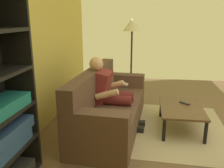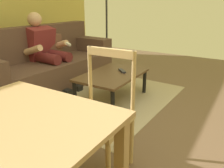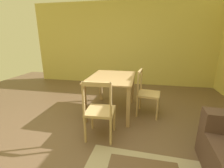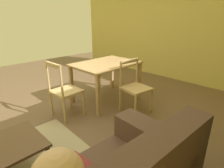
{
  "view_description": "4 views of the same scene",
  "coord_description": "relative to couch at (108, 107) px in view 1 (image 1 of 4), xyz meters",
  "views": [
    {
      "loc": [
        -2.52,
        1.33,
        1.69
      ],
      "look_at": [
        0.99,
        1.84,
        0.71
      ],
      "focal_mm": 38.91,
      "sensor_mm": 36.0,
      "label": 1
    },
    {
      "loc": [
        -1.41,
        -0.76,
        1.28
      ],
      "look_at": [
        1.1,
        0.78,
        0.22
      ],
      "focal_mm": 37.42,
      "sensor_mm": 36.0,
      "label": 2
    },
    {
      "loc": [
        1.91,
        0.72,
        1.49
      ],
      "look_at": [
        -1.06,
        0.13,
        0.6
      ],
      "focal_mm": 24.93,
      "sensor_mm": 36.0,
      "label": 3
    },
    {
      "loc": [
        1.27,
        2.62,
        1.58
      ],
      "look_at": [
        -0.04,
        1.31,
        0.9
      ],
      "focal_mm": 29.26,
      "sensor_mm": 36.0,
      "label": 4
    }
  ],
  "objects": [
    {
      "name": "floor_lamp",
      "position": [
        1.33,
        -0.27,
        1.07
      ],
      "size": [
        0.36,
        0.36,
        1.67
      ],
      "color": "black",
      "rests_on": "ground_plane"
    },
    {
      "name": "tv_remote",
      "position": [
        0.25,
        -1.2,
        0.04
      ],
      "size": [
        0.15,
        0.16,
        0.02
      ],
      "primitive_type": "cube",
      "rotation": [
        0.0,
        0.0,
        2.42
      ],
      "color": "#2D2D38",
      "rests_on": "coffee_table"
    },
    {
      "name": "person_lounging",
      "position": [
        0.03,
        -0.03,
        0.24
      ],
      "size": [
        0.61,
        0.88,
        1.11
      ],
      "color": "maroon",
      "rests_on": "ground_plane"
    },
    {
      "name": "wall_back",
      "position": [
        -1.0,
        1.06,
        0.97
      ],
      "size": [
        6.6,
        0.12,
        2.62
      ],
      "primitive_type": "cube",
      "color": "#DBC660",
      "rests_on": "ground_plane"
    },
    {
      "name": "area_rug",
      "position": [
        0.1,
        -1.13,
        -0.33
      ],
      "size": [
        2.05,
        1.47,
        0.01
      ],
      "primitive_type": "cube",
      "rotation": [
        0.0,
        0.0,
        -0.04
      ],
      "color": "tan",
      "rests_on": "ground_plane"
    },
    {
      "name": "couch",
      "position": [
        0.0,
        0.0,
        0.0
      ],
      "size": [
        2.23,
        0.96,
        0.91
      ],
      "color": "brown",
      "rests_on": "ground_plane"
    },
    {
      "name": "coffee_table",
      "position": [
        0.1,
        -1.13,
        -0.02
      ],
      "size": [
        0.96,
        0.64,
        0.36
      ],
      "color": "brown",
      "rests_on": "ground_plane"
    }
  ]
}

